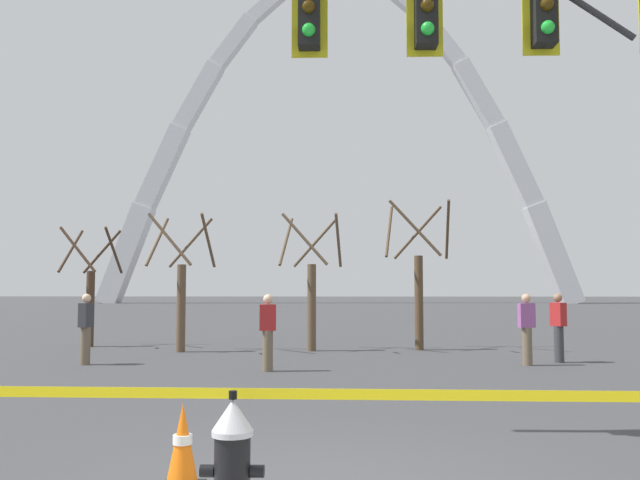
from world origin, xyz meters
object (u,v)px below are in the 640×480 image
traffic_cone_by_hydrant (183,446)px  pedestrian_standing_center (559,327)px  fire_hydrant (232,464)px  monument_arch (337,149)px  pedestrian_near_trees (527,329)px  pedestrian_walking_right (268,332)px  traffic_signal_gantry (581,61)px  pedestrian_walking_left (86,328)px

traffic_cone_by_hydrant → pedestrian_standing_center: size_ratio=0.46×
pedestrian_standing_center → fire_hydrant: bearing=-118.4°
traffic_cone_by_hydrant → monument_arch: monument_arch is taller
traffic_cone_by_hydrant → pedestrian_near_trees: size_ratio=0.46×
pedestrian_walking_right → traffic_signal_gantry: bearing=-54.5°
traffic_signal_gantry → pedestrian_walking_left: size_ratio=4.92×
traffic_cone_by_hydrant → pedestrian_standing_center: pedestrian_standing_center is taller
pedestrian_walking_right → fire_hydrant: bearing=-85.5°
pedestrian_standing_center → pedestrian_near_trees: same height
pedestrian_standing_center → pedestrian_near_trees: 1.08m
traffic_cone_by_hydrant → pedestrian_walking_right: pedestrian_walking_right is taller
traffic_cone_by_hydrant → pedestrian_standing_center: 11.76m
fire_hydrant → traffic_cone_by_hydrant: (-0.60, 1.00, -0.11)m
monument_arch → pedestrian_walking_right: monument_arch is taller
pedestrian_standing_center → traffic_signal_gantry: bearing=-105.7°
pedestrian_walking_left → pedestrian_near_trees: size_ratio=1.00×
monument_arch → pedestrian_standing_center: 59.39m
monument_arch → pedestrian_walking_right: size_ratio=33.07×
monument_arch → pedestrian_near_trees: monument_arch is taller
monument_arch → traffic_signal_gantry: bearing=-87.4°
traffic_cone_by_hydrant → pedestrian_walking_right: size_ratio=0.46×
traffic_signal_gantry → pedestrian_walking_left: (-8.57, 7.15, -3.59)m
pedestrian_walking_left → pedestrian_near_trees: 9.90m
traffic_signal_gantry → pedestrian_walking_right: size_ratio=4.92×
pedestrian_walking_left → pedestrian_walking_right: 4.36m
pedestrian_standing_center → pedestrian_near_trees: (-0.90, -0.60, 0.00)m
monument_arch → pedestrian_walking_right: (-1.37, -58.72, -16.13)m
traffic_signal_gantry → monument_arch: monument_arch is taller
monument_arch → fire_hydrant: bearing=-90.6°
pedestrian_walking_left → fire_hydrant: bearing=-63.9°
traffic_cone_by_hydrant → fire_hydrant: bearing=-59.3°
traffic_signal_gantry → pedestrian_walking_right: traffic_signal_gantry is taller
traffic_cone_by_hydrant → pedestrian_near_trees: (5.56, 9.22, 0.46)m
traffic_signal_gantry → pedestrian_near_trees: size_ratio=4.92×
pedestrian_walking_right → pedestrian_near_trees: 5.79m
traffic_cone_by_hydrant → pedestrian_walking_left: (-4.34, 9.08, 0.46)m
fire_hydrant → monument_arch: 69.72m
traffic_cone_by_hydrant → pedestrian_near_trees: pedestrian_near_trees is taller
traffic_signal_gantry → pedestrian_near_trees: bearing=79.7°
pedestrian_standing_center → pedestrian_near_trees: bearing=-146.1°
traffic_signal_gantry → pedestrian_walking_right: bearing=125.5°
traffic_cone_by_hydrant → pedestrian_walking_left: 10.07m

